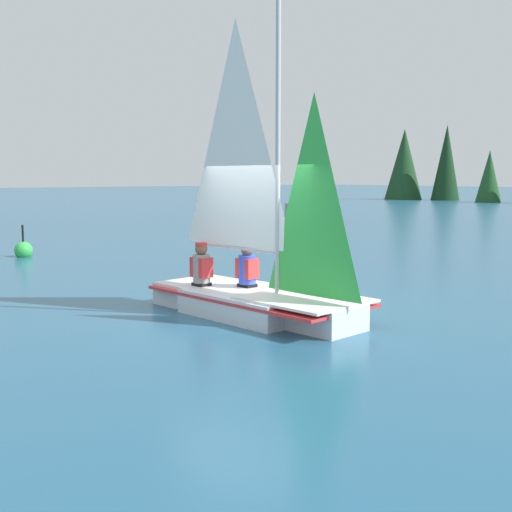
{
  "coord_description": "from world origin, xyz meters",
  "views": [
    {
      "loc": [
        8.32,
        -6.56,
        2.31
      ],
      "look_at": [
        0.0,
        0.0,
        1.0
      ],
      "focal_mm": 45.0,
      "sensor_mm": 36.0,
      "label": 1
    }
  ],
  "objects_px": {
    "sailor_crew": "(201,273)",
    "buoy_marker": "(24,250)",
    "motorboat_distant": "(300,219)",
    "sailor_helm": "(247,274)",
    "sailboat_main": "(255,276)"
  },
  "relations": [
    {
      "from": "sailor_helm",
      "to": "motorboat_distant",
      "type": "bearing_deg",
      "value": 129.25
    },
    {
      "from": "sailor_crew",
      "to": "buoy_marker",
      "type": "distance_m",
      "value": 9.36
    },
    {
      "from": "sailor_crew",
      "to": "sailor_helm",
      "type": "bearing_deg",
      "value": 37.49
    },
    {
      "from": "sailor_crew",
      "to": "buoy_marker",
      "type": "xyz_separation_m",
      "value": [
        -9.35,
        -0.02,
        -0.44
      ]
    },
    {
      "from": "sailboat_main",
      "to": "sailor_crew",
      "type": "relative_size",
      "value": 4.34
    },
    {
      "from": "sailor_crew",
      "to": "sailboat_main",
      "type": "bearing_deg",
      "value": 15.07
    },
    {
      "from": "sailor_crew",
      "to": "motorboat_distant",
      "type": "relative_size",
      "value": 0.28
    },
    {
      "from": "motorboat_distant",
      "to": "buoy_marker",
      "type": "xyz_separation_m",
      "value": [
        3.35,
        -13.89,
        -0.18
      ]
    },
    {
      "from": "sailor_crew",
      "to": "buoy_marker",
      "type": "relative_size",
      "value": 1.15
    },
    {
      "from": "sailor_crew",
      "to": "buoy_marker",
      "type": "bearing_deg",
      "value": 174.41
    },
    {
      "from": "sailor_helm",
      "to": "sailor_crew",
      "type": "height_order",
      "value": "same"
    },
    {
      "from": "sailor_helm",
      "to": "sailor_crew",
      "type": "xyz_separation_m",
      "value": [
        -0.6,
        -0.56,
        0.0
      ]
    },
    {
      "from": "sailboat_main",
      "to": "buoy_marker",
      "type": "bearing_deg",
      "value": 176.56
    },
    {
      "from": "sailor_crew",
      "to": "motorboat_distant",
      "type": "distance_m",
      "value": 18.81
    },
    {
      "from": "motorboat_distant",
      "to": "sailor_crew",
      "type": "bearing_deg",
      "value": -130.82
    }
  ]
}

